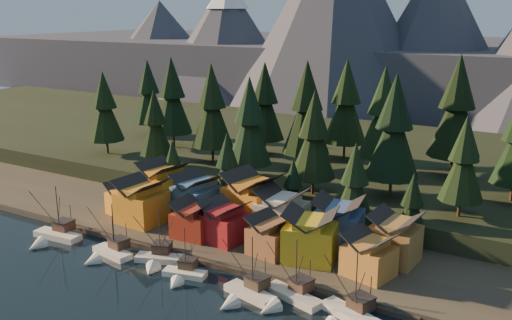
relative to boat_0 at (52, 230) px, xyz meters
The scene contains 44 objects.
ground 36.52m from the boat_0, 13.69° to the right, with size 500.00×500.00×0.00m, color black.
shore_strip 47.34m from the boat_0, 41.54° to the left, with size 400.00×50.00×1.50m, color #383128.
hillside 88.75m from the boat_0, 66.48° to the left, with size 420.00×100.00×6.00m, color black.
dock 36.33m from the boat_0, 12.54° to the left, with size 80.00×4.00×1.00m, color #473C32.
mountain_ridge 208.68m from the boat_0, 81.34° to the left, with size 560.00×190.00×90.00m.
boat_0 is the anchor object (origin of this frame).
boat_1 16.08m from the boat_0, ahead, with size 9.73×10.30×11.67m.
boat_2 26.46m from the boat_0, ahead, with size 9.91×10.47×11.70m.
boat_3 34.25m from the boat_0, ahead, with size 8.61×9.12×10.30m.
boat_4 48.02m from the boat_0, ahead, with size 10.36×10.90×11.90m.
boat_5 54.65m from the boat_0, ahead, with size 11.59×12.13×11.80m.
boat_6 65.29m from the boat_0, ahead, with size 11.75×12.17×12.19m.
house_front_0 17.74m from the boat_0, 73.43° to the left, with size 8.85×8.56×7.37m.
house_front_1 19.27m from the boat_0, 51.26° to the left, with size 10.04×9.69×9.81m.
house_front_2 30.17m from the boat_0, 27.96° to the left, with size 8.15×8.21×7.66m.
house_front_3 36.64m from the boat_0, 24.50° to the left, with size 9.29×8.97×8.34m.
house_front_4 46.80m from the boat_0, 18.31° to the left, with size 8.53×9.02×7.58m.
house_front_5 54.50m from the boat_0, 16.63° to the left, with size 11.13×10.50×9.87m.
house_front_6 65.54m from the boat_0, 13.31° to the left, with size 9.44×9.12×7.95m.
house_back_0 27.86m from the boat_0, 72.19° to the left, with size 11.07×10.75×10.58m.
house_back_1 31.29m from the boat_0, 48.38° to the left, with size 10.63×10.72×10.12m.
house_back_2 42.61m from the boat_0, 38.61° to the left, with size 12.55×11.86×11.46m.
house_back_3 48.32m from the boat_0, 30.51° to the left, with size 9.70×8.64×9.83m.
house_back_4 59.38m from the boat_0, 24.29° to the left, with size 10.54×10.24×10.02m.
house_back_5 69.77m from the boat_0, 19.32° to the left, with size 9.01×9.11×9.44m.
tree_hill_0 53.57m from the boat_0, 121.51° to the left, with size 10.34×10.34×24.08m.
tree_hill_1 63.93m from the boat_0, 103.80° to the left, with size 11.83×11.83×27.55m.
tree_hill_2 42.42m from the boat_0, 96.65° to the left, with size 9.01×9.01×20.99m.
tree_hill_3 54.87m from the boat_0, 83.99° to the left, with size 11.67×11.67×27.19m.
tree_hill_4 70.15m from the boat_0, 78.58° to the left, with size 11.52×11.52×26.84m.
tree_hill_5 50.73m from the boat_0, 60.50° to the left, with size 11.06×11.06×25.77m.
tree_hill_6 67.39m from the boat_0, 60.87° to the left, with size 12.38×12.38×28.83m.
tree_hill_7 59.54m from the boat_0, 43.56° to the left, with size 10.29×10.29×23.97m.
tree_hill_8 82.53m from the boat_0, 52.06° to the left, with size 11.92×11.92×27.77m.
tree_hill_9 76.20m from the boat_0, 38.93° to the left, with size 12.05×12.05×28.06m.
tree_hill_10 98.95m from the boat_0, 47.50° to the left, with size 13.20×13.20×30.74m.
tree_hill_11 85.62m from the boat_0, 29.41° to the left, with size 9.04×9.04×21.07m.
tree_hill_15 83.67m from the boat_0, 64.24° to the left, with size 12.10×12.10×28.19m.
tree_hill_16 78.61m from the boat_0, 115.16° to the left, with size 10.84×10.84×25.26m.
tree_shore_0 33.05m from the boat_0, 76.71° to the left, with size 6.40×6.40×14.91m.
tree_shore_1 40.22m from the boat_0, 53.27° to the left, with size 7.94×7.94×18.49m.
tree_shore_2 51.65m from the boat_0, 37.83° to the left, with size 6.25×6.25×14.56m.
tree_shore_3 63.60m from the boat_0, 29.97° to the left, with size 8.53×8.53×19.86m.
tree_shore_4 73.83m from the boat_0, 25.29° to the left, with size 6.57×6.57×15.30m.
Camera 1 is at (57.94, -65.89, 47.19)m, focal length 40.00 mm.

